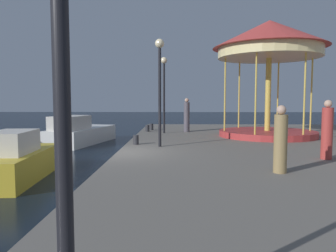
# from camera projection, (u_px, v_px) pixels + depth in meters

# --- Properties ---
(ground_plane) EXTENTS (120.00, 120.00, 0.00)m
(ground_plane) POSITION_uv_depth(u_px,v_px,m) (118.00, 173.00, 11.81)
(ground_plane) COLOR black
(quay_dock) EXTENTS (14.37, 26.76, 0.80)m
(quay_dock) POSITION_uv_depth(u_px,v_px,m) (317.00, 163.00, 11.63)
(quay_dock) COLOR slate
(quay_dock) RESTS_ON ground
(motorboat_white) EXTENTS (3.27, 5.87, 1.76)m
(motorboat_white) POSITION_uv_depth(u_px,v_px,m) (80.00, 133.00, 19.74)
(motorboat_white) COLOR white
(motorboat_white) RESTS_ON ground
(motorboat_yellow) EXTENTS (1.96, 4.41, 1.67)m
(motorboat_yellow) POSITION_uv_depth(u_px,v_px,m) (16.00, 161.00, 10.86)
(motorboat_yellow) COLOR gold
(motorboat_yellow) RESTS_ON ground
(carousel) EXTENTS (5.69, 5.69, 5.87)m
(carousel) POSITION_uv_depth(u_px,v_px,m) (269.00, 49.00, 16.33)
(carousel) COLOR #B23333
(carousel) RESTS_ON quay_dock
(lamp_post_mid_promenade) EXTENTS (0.36, 0.36, 4.27)m
(lamp_post_mid_promenade) POSITION_uv_depth(u_px,v_px,m) (160.00, 73.00, 12.81)
(lamp_post_mid_promenade) COLOR black
(lamp_post_mid_promenade) RESTS_ON quay_dock
(lamp_post_far_end) EXTENTS (0.36, 0.36, 4.26)m
(lamp_post_far_end) POSITION_uv_depth(u_px,v_px,m) (164.00, 81.00, 18.14)
(lamp_post_far_end) COLOR black
(lamp_post_far_end) RESTS_ON quay_dock
(bollard_north) EXTENTS (0.24, 0.24, 0.40)m
(bollard_north) POSITION_uv_depth(u_px,v_px,m) (151.00, 127.00, 20.21)
(bollard_north) COLOR #2D2D33
(bollard_north) RESTS_ON quay_dock
(bollard_center) EXTENTS (0.24, 0.24, 0.40)m
(bollard_center) POSITION_uv_depth(u_px,v_px,m) (136.00, 140.00, 13.64)
(bollard_center) COLOR #2D2D33
(bollard_center) RESTS_ON quay_dock
(bollard_south) EXTENTS (0.24, 0.24, 0.40)m
(bollard_south) POSITION_uv_depth(u_px,v_px,m) (147.00, 128.00, 19.24)
(bollard_south) COLOR #2D2D33
(bollard_south) RESTS_ON quay_dock
(person_far_corner) EXTENTS (0.34, 0.34, 1.74)m
(person_far_corner) POSITION_uv_depth(u_px,v_px,m) (281.00, 141.00, 8.31)
(person_far_corner) COLOR #937A4C
(person_far_corner) RESTS_ON quay_dock
(person_mid_promenade) EXTENTS (0.34, 0.34, 1.98)m
(person_mid_promenade) POSITION_uv_depth(u_px,v_px,m) (187.00, 116.00, 19.06)
(person_mid_promenade) COLOR #514C56
(person_mid_promenade) RESTS_ON quay_dock
(person_near_carousel) EXTENTS (0.34, 0.34, 1.88)m
(person_near_carousel) POSITION_uv_depth(u_px,v_px,m) (327.00, 131.00, 10.22)
(person_near_carousel) COLOR #B23833
(person_near_carousel) RESTS_ON quay_dock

